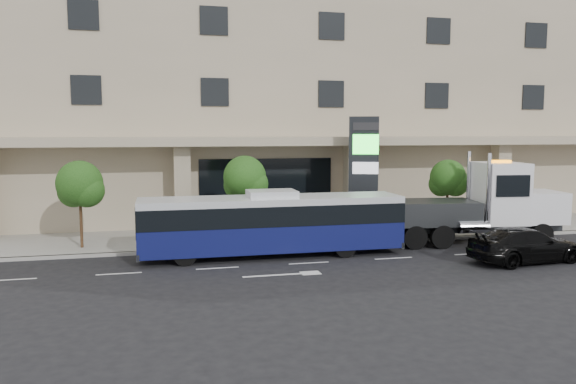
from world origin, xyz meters
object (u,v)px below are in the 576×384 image
object	(u,v)px
city_bus	(272,223)
tow_truck	(482,206)
signage_pylon	(363,175)
black_sedan	(525,245)

from	to	relation	value
city_bus	tow_truck	distance (m)	11.14
signage_pylon	tow_truck	bearing A→B (deg)	-12.58
signage_pylon	black_sedan	bearing A→B (deg)	-37.97
black_sedan	tow_truck	bearing A→B (deg)	-12.29
tow_truck	signage_pylon	xyz separation A→B (m)	(-5.22, 3.34, 1.47)
tow_truck	black_sedan	bearing A→B (deg)	-89.17
signage_pylon	city_bus	bearing A→B (deg)	-127.41
tow_truck	signage_pylon	distance (m)	6.37
city_bus	black_sedan	bearing A→B (deg)	-19.15
city_bus	tow_truck	bearing A→B (deg)	2.72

